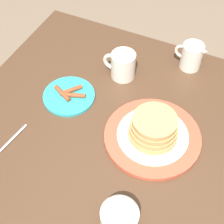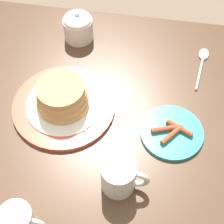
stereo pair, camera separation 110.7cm
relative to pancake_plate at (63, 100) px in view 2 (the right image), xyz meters
name	(u,v)px [view 2 (the right image)]	position (x,y,z in m)	size (l,w,h in m)	color
ground_plane	(84,207)	(0.00, -0.01, -0.81)	(8.00, 8.00, 0.00)	#7A6651
dining_table	(69,138)	(0.00, -0.01, -0.18)	(1.13, 0.81, 0.78)	#4C3321
pancake_plate	(63,100)	(0.00, 0.00, 0.00)	(0.27, 0.27, 0.09)	#DB5138
side_plate_bacon	(172,132)	(0.29, -0.04, -0.02)	(0.16, 0.16, 0.02)	#2DADBC
coffee_mug	(120,176)	(0.18, -0.19, 0.02)	(0.11, 0.08, 0.09)	silver
creamer_pitcher	(18,222)	(-0.01, -0.33, 0.02)	(0.11, 0.07, 0.10)	silver
sugar_bowl	(78,26)	(-0.02, 0.27, 0.02)	(0.09, 0.09, 0.10)	silver
spoon	(202,61)	(0.36, 0.23, -0.03)	(0.04, 0.17, 0.01)	silver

